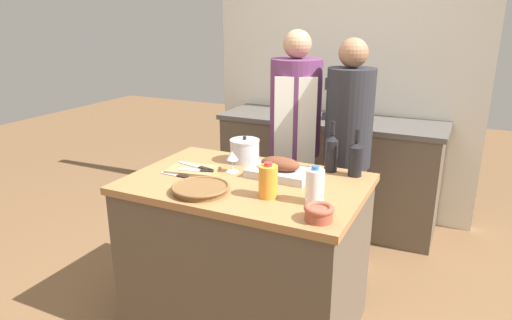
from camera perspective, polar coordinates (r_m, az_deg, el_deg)
name	(u,v)px	position (r m, az deg, el deg)	size (l,w,h in m)	color
ground_plane	(247,320)	(2.93, -1.15, -19.39)	(12.00, 12.00, 0.00)	brown
kitchen_island	(246,254)	(2.68, -1.21, -11.65)	(1.28, 0.85, 0.90)	brown
back_counter	(328,170)	(4.03, 8.98, -1.30)	(1.88, 0.60, 0.93)	brown
back_wall	(344,73)	(4.18, 10.95, 10.67)	(2.38, 0.10, 2.55)	silver
roasting_pan	(280,169)	(2.53, 3.02, -1.18)	(0.36, 0.23, 0.11)	#BCBCC1
wicker_basket	(201,189)	(2.34, -6.94, -3.56)	(0.30, 0.30, 0.04)	brown
cutting_board	(193,170)	(2.66, -7.83, -1.19)	(0.31, 0.23, 0.02)	#AD7F51
stock_pot	(245,151)	(2.78, -1.42, 1.18)	(0.18, 0.18, 0.16)	#B7B7BC
mixing_bowl	(319,212)	(2.03, 7.87, -6.50)	(0.14, 0.14, 0.07)	#A84C38
juice_jug	(268,181)	(2.24, 1.52, -2.68)	(0.09, 0.09, 0.18)	orange
milk_jug	(315,186)	(2.18, 7.35, -3.27)	(0.09, 0.09, 0.19)	white
wine_bottle_green	(356,158)	(2.59, 12.36, 0.29)	(0.08, 0.08, 0.27)	black
wine_bottle_dark	(331,152)	(2.64, 9.40, 1.02)	(0.07, 0.07, 0.29)	black
wine_glass_left	(232,157)	(2.60, -3.00, 0.39)	(0.07, 0.07, 0.12)	silver
knife_chef	(197,166)	(2.67, -7.40, -0.80)	(0.26, 0.08, 0.01)	#B7B7BC
knife_paring	(197,170)	(2.60, -7.33, -1.29)	(0.20, 0.08, 0.01)	#B7B7BC
knife_bread	(175,175)	(2.60, -10.03, -1.87)	(0.18, 0.04, 0.01)	#B7B7BC
stand_mixer	(336,102)	(3.84, 9.94, 7.11)	(0.18, 0.14, 0.34)	#333842
condiment_bottle_tall	(355,111)	(3.90, 12.30, 5.95)	(0.05, 0.05, 0.14)	#B28E2D
condiment_bottle_short	(306,106)	(3.92, 6.32, 6.68)	(0.07, 0.07, 0.19)	maroon
person_cook_aproned	(295,138)	(3.29, 4.88, 2.82)	(0.38, 0.40, 1.67)	beige
person_cook_guest	(347,148)	(3.14, 11.35, 1.48)	(0.31, 0.31, 1.63)	beige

